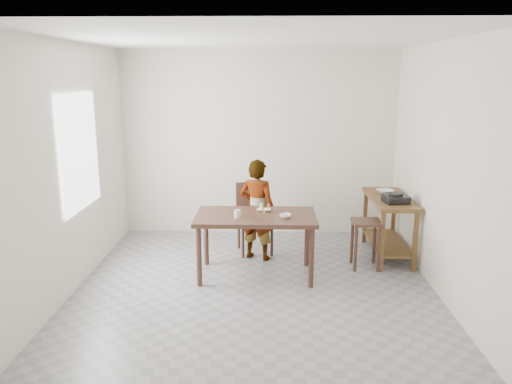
{
  "coord_description": "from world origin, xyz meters",
  "views": [
    {
      "loc": [
        0.14,
        -5.29,
        2.34
      ],
      "look_at": [
        0.0,
        0.4,
        1.0
      ],
      "focal_mm": 35.0,
      "sensor_mm": 36.0,
      "label": 1
    }
  ],
  "objects_px": {
    "dining_chair": "(255,219)",
    "dining_table": "(256,245)",
    "prep_counter": "(388,227)",
    "stool": "(365,244)",
    "child": "(257,210)"
  },
  "relations": [
    {
      "from": "prep_counter",
      "to": "child",
      "type": "relative_size",
      "value": 0.91
    },
    {
      "from": "dining_table",
      "to": "stool",
      "type": "xyz_separation_m",
      "value": [
        1.35,
        0.28,
        -0.07
      ]
    },
    {
      "from": "dining_chair",
      "to": "stool",
      "type": "xyz_separation_m",
      "value": [
        1.38,
        -0.51,
        -0.16
      ]
    },
    {
      "from": "dining_chair",
      "to": "child",
      "type": "bearing_deg",
      "value": -92.56
    },
    {
      "from": "prep_counter",
      "to": "dining_chair",
      "type": "relative_size",
      "value": 1.29
    },
    {
      "from": "child",
      "to": "stool",
      "type": "xyz_separation_m",
      "value": [
        1.34,
        -0.28,
        -0.35
      ]
    },
    {
      "from": "child",
      "to": "dining_chair",
      "type": "xyz_separation_m",
      "value": [
        -0.04,
        0.23,
        -0.19
      ]
    },
    {
      "from": "dining_table",
      "to": "prep_counter",
      "type": "xyz_separation_m",
      "value": [
        1.72,
        0.7,
        0.03
      ]
    },
    {
      "from": "dining_table",
      "to": "prep_counter",
      "type": "bearing_deg",
      "value": 22.15
    },
    {
      "from": "child",
      "to": "dining_chair",
      "type": "relative_size",
      "value": 1.41
    },
    {
      "from": "dining_table",
      "to": "dining_chair",
      "type": "bearing_deg",
      "value": 92.29
    },
    {
      "from": "prep_counter",
      "to": "child",
      "type": "bearing_deg",
      "value": -175.48
    },
    {
      "from": "prep_counter",
      "to": "dining_chair",
      "type": "bearing_deg",
      "value": 176.84
    },
    {
      "from": "dining_table",
      "to": "child",
      "type": "relative_size",
      "value": 1.07
    },
    {
      "from": "dining_chair",
      "to": "dining_table",
      "type": "bearing_deg",
      "value": -99.28
    }
  ]
}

